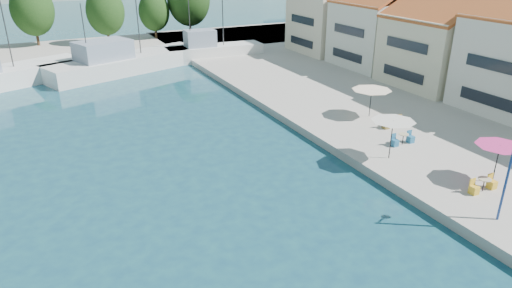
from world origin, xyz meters
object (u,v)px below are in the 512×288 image
umbrella_pink (499,150)px  umbrella_cream (371,93)px  trawler_04 (212,51)px  trawler_03 (124,62)px  umbrella_white (393,125)px

umbrella_pink → umbrella_cream: (0.88, 11.94, -0.04)m
trawler_04 → umbrella_cream: bearing=-80.8°
trawler_04 → umbrella_cream: trawler_04 is taller
umbrella_pink → umbrella_cream: umbrella_pink is taller
trawler_03 → trawler_04: 11.25m
trawler_03 → umbrella_pink: size_ratio=7.08×
trawler_03 → umbrella_white: size_ratio=6.95×
trawler_04 → umbrella_white: trawler_04 is taller
umbrella_cream → trawler_04: bearing=96.0°
umbrella_white → umbrella_cream: umbrella_white is taller
umbrella_pink → umbrella_white: bearing=121.6°
umbrella_pink → umbrella_cream: 11.97m
umbrella_white → trawler_04: bearing=88.0°
umbrella_pink → umbrella_white: 5.98m
trawler_03 → umbrella_cream: trawler_03 is taller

